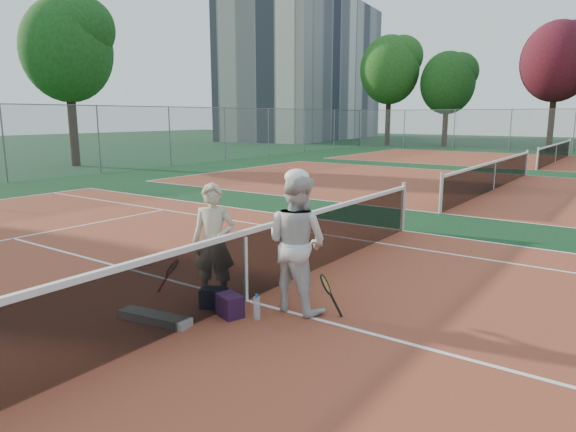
{
  "coord_description": "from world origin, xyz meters",
  "views": [
    {
      "loc": [
        4.44,
        -5.24,
        2.55
      ],
      "look_at": [
        0.0,
        1.02,
        1.05
      ],
      "focal_mm": 32.0,
      "sensor_mm": 36.0,
      "label": 1
    }
  ],
  "objects": [
    {
      "name": "court_main",
      "position": [
        0.0,
        0.0,
        0.0
      ],
      "size": [
        23.77,
        10.97,
        0.01
      ],
      "primitive_type": "cube",
      "color": "brown",
      "rests_on": "ground"
    },
    {
      "name": "tree_left_1",
      "position": [
        -19.85,
        10.06,
        5.72
      ],
      "size": [
        4.44,
        4.44,
        8.31
      ],
      "color": "#382314",
      "rests_on": "ground"
    },
    {
      "name": "fence_left",
      "position": [
        -16.0,
        6.75,
        1.5
      ],
      "size": [
        0.06,
        54.5,
        3.0
      ],
      "primitive_type": null,
      "rotation": [
        0.0,
        0.0,
        1.57
      ],
      "color": "slate",
      "rests_on": "ground"
    },
    {
      "name": "tree_back_1",
      "position": [
        -10.02,
        37.91,
        5.18
      ],
      "size": [
        4.44,
        4.44,
        7.76
      ],
      "color": "#382314",
      "rests_on": "ground"
    },
    {
      "name": "net_main",
      "position": [
        0.0,
        0.0,
        0.51
      ],
      "size": [
        0.1,
        10.98,
        1.02
      ],
      "primitive_type": null,
      "color": "black",
      "rests_on": "ground"
    },
    {
      "name": "tree_back_0",
      "position": [
        -14.79,
        36.99,
        6.39
      ],
      "size": [
        5.05,
        5.05,
        9.32
      ],
      "color": "#382314",
      "rests_on": "ground"
    },
    {
      "name": "tree_back_maroon",
      "position": [
        -2.0,
        37.82,
        6.42
      ],
      "size": [
        5.08,
        5.08,
        9.36
      ],
      "color": "#382314",
      "rests_on": "ground"
    },
    {
      "name": "player_a",
      "position": [
        -0.35,
        -0.25,
        0.83
      ],
      "size": [
        0.72,
        0.64,
        1.66
      ],
      "primitive_type": "imported",
      "rotation": [
        0.0,
        0.0,
        0.5
      ],
      "color": "#BCB092",
      "rests_on": "ground"
    },
    {
      "name": "net_far_b",
      "position": [
        0.0,
        27.0,
        0.51
      ],
      "size": [
        0.1,
        10.98,
        1.02
      ],
      "primitive_type": null,
      "color": "black",
      "rests_on": "ground"
    },
    {
      "name": "sports_bag_purple",
      "position": [
        0.19,
        -0.56,
        0.15
      ],
      "size": [
        0.42,
        0.35,
        0.29
      ],
      "primitive_type": "cube",
      "rotation": [
        0.0,
        0.0,
        -0.33
      ],
      "color": "black",
      "rests_on": "ground"
    },
    {
      "name": "player_b",
      "position": [
        0.75,
        0.16,
        0.91
      ],
      "size": [
        0.92,
        0.74,
        1.82
      ],
      "primitive_type": "imported",
      "rotation": [
        0.0,
        0.0,
        3.09
      ],
      "color": "silver",
      "rests_on": "ground"
    },
    {
      "name": "water_bottle",
      "position": [
        0.55,
        -0.44,
        0.15
      ],
      "size": [
        0.09,
        0.09,
        0.3
      ],
      "primitive_type": "cylinder",
      "color": "#C3E1F7",
      "rests_on": "ground"
    },
    {
      "name": "net_far_a",
      "position": [
        0.0,
        13.5,
        0.51
      ],
      "size": [
        0.1,
        10.98,
        1.02
      ],
      "primitive_type": null,
      "color": "black",
      "rests_on": "ground"
    },
    {
      "name": "net_cover_canvas",
      "position": [
        -0.45,
        -1.25,
        0.05
      ],
      "size": [
        1.04,
        0.39,
        0.11
      ],
      "primitive_type": "cube",
      "rotation": [
        0.0,
        0.0,
        0.15
      ],
      "color": "slate",
      "rests_on": "ground"
    },
    {
      "name": "ground",
      "position": [
        0.0,
        0.0,
        0.0
      ],
      "size": [
        130.0,
        130.0,
        0.0
      ],
      "primitive_type": "plane",
      "color": "#0D3218",
      "rests_on": "ground"
    },
    {
      "name": "apartment_block",
      "position": [
        -28.0,
        44.0,
        7.5
      ],
      "size": [
        12.96,
        23.18,
        15.0
      ],
      "primitive_type": "cube",
      "rotation": [
        0.0,
        0.0,
        0.14
      ],
      "color": "beige",
      "rests_on": "ground"
    },
    {
      "name": "racket_black_held",
      "position": [
        1.19,
        0.17,
        0.27
      ],
      "size": [
        0.39,
        0.37,
        0.55
      ],
      "primitive_type": null,
      "rotation": [
        0.0,
        0.0,
        3.57
      ],
      "color": "black",
      "rests_on": "ground"
    },
    {
      "name": "racket_spare",
      "position": [
        -0.09,
        -0.25,
        0.01
      ],
      "size": [
        0.52,
        0.66,
        0.03
      ],
      "primitive_type": null,
      "rotation": [
        0.0,
        0.0,
        2.06
      ],
      "color": "black",
      "rests_on": "ground"
    },
    {
      "name": "racket_red",
      "position": [
        -1.03,
        -0.41,
        0.26
      ],
      "size": [
        0.42,
        0.36,
        0.52
      ],
      "primitive_type": null,
      "rotation": [
        0.0,
        0.0,
        0.3
      ],
      "color": "maroon",
      "rests_on": "ground"
    },
    {
      "name": "fence_back",
      "position": [
        0.0,
        34.0,
        1.5
      ],
      "size": [
        32.0,
        0.06,
        3.0
      ],
      "primitive_type": null,
      "color": "slate",
      "rests_on": "ground"
    },
    {
      "name": "court_far_b",
      "position": [
        0.0,
        27.0,
        0.0
      ],
      "size": [
        23.77,
        10.97,
        0.01
      ],
      "primitive_type": "cube",
      "color": "brown",
      "rests_on": "ground"
    },
    {
      "name": "court_far_a",
      "position": [
        0.0,
        13.5,
        0.0
      ],
      "size": [
        23.77,
        10.97,
        0.01
      ],
      "primitive_type": "cube",
      "color": "brown",
      "rests_on": "ground"
    },
    {
      "name": "sports_bag_navy",
      "position": [
        -0.19,
        -0.45,
        0.13
      ],
      "size": [
        0.41,
        0.37,
        0.27
      ],
      "primitive_type": "cube",
      "rotation": [
        0.0,
        0.0,
        0.49
      ],
      "color": "black",
      "rests_on": "ground"
    }
  ]
}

